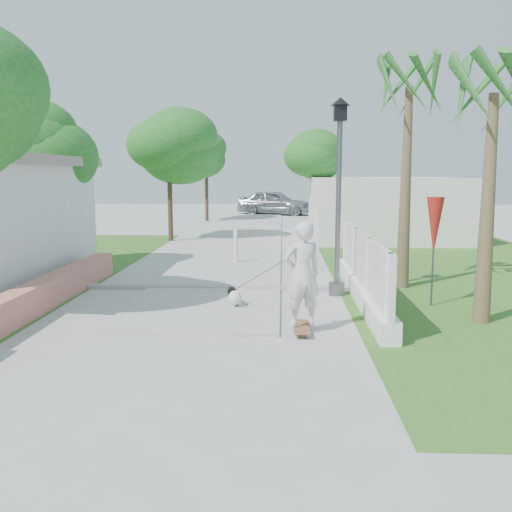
# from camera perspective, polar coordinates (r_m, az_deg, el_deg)

# --- Properties ---
(ground) EXTENTS (90.00, 90.00, 0.00)m
(ground) POSITION_cam_1_polar(r_m,az_deg,el_deg) (8.11, -9.35, -11.89)
(ground) COLOR #B7B7B2
(ground) RESTS_ON ground
(path_strip) EXTENTS (3.20, 36.00, 0.06)m
(path_strip) POSITION_cam_1_polar(r_m,az_deg,el_deg) (27.63, -0.78, 2.54)
(path_strip) COLOR #B7B7B2
(path_strip) RESTS_ON ground
(curb) EXTENTS (6.50, 0.25, 0.10)m
(curb) POSITION_cam_1_polar(r_m,az_deg,el_deg) (13.82, -4.22, -3.16)
(curb) COLOR #999993
(curb) RESTS_ON ground
(grass_right) EXTENTS (8.00, 20.00, 0.01)m
(grass_right) POSITION_cam_1_polar(r_m,az_deg,el_deg) (16.59, 21.47, -1.96)
(grass_right) COLOR #3C6921
(grass_right) RESTS_ON ground
(pink_wall) EXTENTS (0.45, 8.20, 0.80)m
(pink_wall) POSITION_cam_1_polar(r_m,az_deg,el_deg) (12.30, -21.13, -3.88)
(pink_wall) COLOR #C36F64
(pink_wall) RESTS_ON ground
(lattice_fence) EXTENTS (0.35, 7.00, 1.50)m
(lattice_fence) POSITION_cam_1_polar(r_m,az_deg,el_deg) (12.77, 10.54, -1.97)
(lattice_fence) COLOR white
(lattice_fence) RESTS_ON ground
(building_right) EXTENTS (6.00, 8.00, 2.60)m
(building_right) POSITION_cam_1_polar(r_m,az_deg,el_deg) (25.86, 12.38, 4.78)
(building_right) COLOR silver
(building_right) RESTS_ON ground
(street_lamp) EXTENTS (0.44, 0.44, 4.44)m
(street_lamp) POSITION_cam_1_polar(r_m,az_deg,el_deg) (13.01, 8.26, 6.61)
(street_lamp) COLOR #59595E
(street_lamp) RESTS_ON ground
(bollard) EXTENTS (0.14, 0.14, 1.09)m
(bollard) POSITION_cam_1_polar(r_m,az_deg,el_deg) (17.64, -2.06, 1.10)
(bollard) COLOR white
(bollard) RESTS_ON ground
(patio_umbrella) EXTENTS (0.36, 0.36, 2.30)m
(patio_umbrella) POSITION_cam_1_polar(r_m,az_deg,el_deg) (12.41, 17.42, 2.82)
(patio_umbrella) COLOR #59595E
(patio_umbrella) RESTS_ON ground
(tree_left_mid) EXTENTS (3.20, 3.20, 4.85)m
(tree_left_mid) POSITION_cam_1_polar(r_m,az_deg,el_deg) (17.46, -21.78, 10.02)
(tree_left_mid) COLOR #4C3826
(tree_left_mid) RESTS_ON ground
(tree_path_left) EXTENTS (3.40, 3.40, 5.23)m
(tree_path_left) POSITION_cam_1_polar(r_m,az_deg,el_deg) (23.90, -8.66, 10.66)
(tree_path_left) COLOR #4C3826
(tree_path_left) RESTS_ON ground
(tree_path_right) EXTENTS (3.00, 3.00, 4.79)m
(tree_path_right) POSITION_cam_1_polar(r_m,az_deg,el_deg) (27.48, 6.02, 9.70)
(tree_path_right) COLOR #4C3826
(tree_path_right) RESTS_ON ground
(tree_path_far) EXTENTS (3.20, 3.20, 5.17)m
(tree_path_far) POSITION_cam_1_polar(r_m,az_deg,el_deg) (33.73, -4.97, 9.99)
(tree_path_far) COLOR #4C3826
(tree_path_far) RESTS_ON ground
(palm_far) EXTENTS (1.80, 1.80, 5.30)m
(palm_far) POSITION_cam_1_polar(r_m,az_deg,el_deg) (14.36, 15.04, 14.80)
(palm_far) COLOR brown
(palm_far) RESTS_ON ground
(palm_near) EXTENTS (1.80, 1.80, 4.70)m
(palm_near) POSITION_cam_1_polar(r_m,az_deg,el_deg) (11.35, 22.65, 13.57)
(palm_near) COLOR brown
(palm_near) RESTS_ON ground
(skateboarder) EXTENTS (1.71, 2.48, 1.97)m
(skateboarder) POSITION_cam_1_polar(r_m,az_deg,el_deg) (10.75, 1.17, -2.06)
(skateboarder) COLOR brown
(skateboarder) RESTS_ON ground
(dog) EXTENTS (0.44, 0.61, 0.44)m
(dog) POSITION_cam_1_polar(r_m,az_deg,el_deg) (11.89, -2.17, -4.10)
(dog) COLOR silver
(dog) RESTS_ON ground
(parked_car) EXTENTS (5.25, 2.97, 1.68)m
(parked_car) POSITION_cam_1_polar(r_m,az_deg,el_deg) (38.76, 1.84, 5.38)
(parked_car) COLOR #AAABB2
(parked_car) RESTS_ON ground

